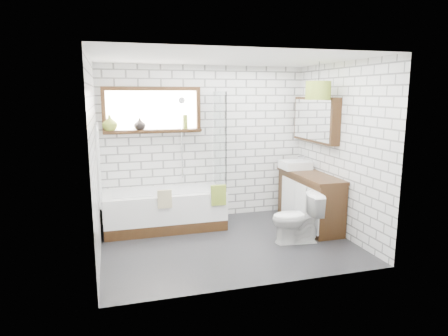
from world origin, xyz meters
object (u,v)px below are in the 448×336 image
object	(u,v)px
toilet	(297,218)
basin	(295,165)
vanity	(309,199)
bathtub	(164,209)
pendant	(318,90)

from	to	relation	value
toilet	basin	bearing A→B (deg)	162.51
vanity	toilet	size ratio (longest dim) A/B	2.09
bathtub	vanity	xyz separation A→B (m)	(2.22, -0.49, 0.12)
vanity	basin	size ratio (longest dim) A/B	3.21
bathtub	toilet	xyz separation A→B (m)	(1.68, -1.13, 0.06)
toilet	pendant	world-z (taller)	pendant
bathtub	toilet	distance (m)	2.03
vanity	pendant	world-z (taller)	pendant
basin	bathtub	bearing A→B (deg)	178.15
vanity	bathtub	bearing A→B (deg)	167.59
pendant	basin	bearing A→B (deg)	88.93
basin	pendant	distance (m)	1.38
basin	toilet	world-z (taller)	basin
bathtub	pendant	distance (m)	2.90
vanity	pendant	bearing A→B (deg)	-105.68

